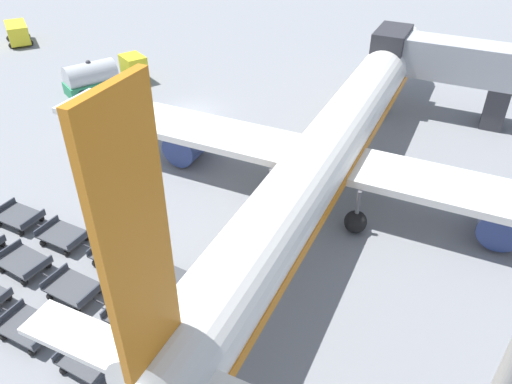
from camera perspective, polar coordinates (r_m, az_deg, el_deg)
The scene contains 14 objects.
ground_plane at distance 41.85m, azimuth -7.30°, elevation 9.02°, with size 500.00×500.00×0.00m, color gray.
airplane at distance 30.22m, azimuth 8.77°, elevation 5.38°, with size 39.21×42.37×13.94m.
fuel_tanker_primary at distance 47.42m, azimuth -17.28°, elevation 12.48°, with size 5.07×7.60×2.89m.
service_van at distance 63.14m, azimuth -25.60°, elevation 16.10°, with size 4.65×3.97×2.16m.
baggage_dolly_row_near_col_c at distance 24.97m, azimuth -24.48°, elevation -13.92°, with size 3.28×1.93×0.92m.
baggage_dolly_row_near_col_d at distance 22.83m, azimuth -18.34°, elevation -17.85°, with size 3.26×1.90×0.92m.
baggage_dolly_row_mid_a_col_b at distance 28.37m, azimuth -25.01°, elevation -7.32°, with size 3.23×1.84×0.92m.
baggage_dolly_row_mid_a_col_c at distance 25.98m, azimuth -20.13°, elevation -10.34°, with size 3.25×1.88×0.92m.
baggage_dolly_row_mid_a_col_d at distance 23.87m, azimuth -13.59°, elevation -13.75°, with size 3.27×1.93×0.92m.
baggage_dolly_row_mid_b_col_a at distance 31.76m, azimuth -25.45°, elevation -2.58°, with size 3.27×1.92×0.92m.
baggage_dolly_row_mid_b_col_b at distance 29.31m, azimuth -21.12°, elevation -4.71°, with size 3.27×1.92×0.92m.
baggage_dolly_row_mid_b_col_c at distance 27.10m, azimuth -15.60°, elevation -7.08°, with size 3.24×1.85×0.92m.
baggage_dolly_row_mid_b_col_d at distance 25.18m, azimuth -9.76°, elevation -9.96°, with size 3.25×1.87×0.92m.
stand_guidance_stripe at distance 25.26m, azimuth 2.33°, elevation -10.68°, with size 4.26×39.32×0.01m.
Camera 1 is at (23.79, -29.36, 18.00)m, focal length 35.00 mm.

